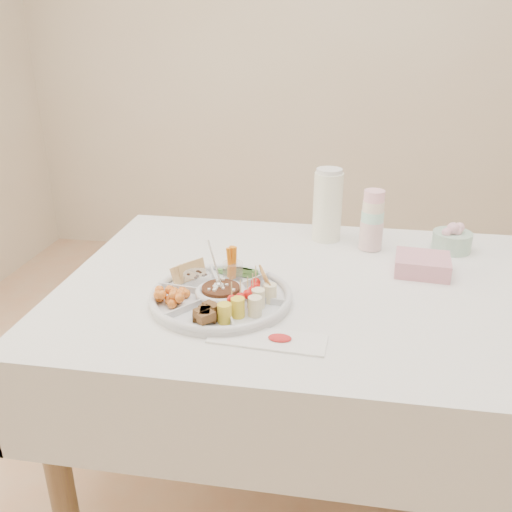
# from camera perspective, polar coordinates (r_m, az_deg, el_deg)

# --- Properties ---
(floor) EXTENTS (4.00, 4.00, 0.00)m
(floor) POSITION_cam_1_polar(r_m,az_deg,el_deg) (2.04, 6.07, -22.52)
(floor) COLOR tan
(floor) RESTS_ON ground
(wall_back) EXTENTS (4.00, 0.02, 2.70)m
(wall_back) POSITION_cam_1_polar(r_m,az_deg,el_deg) (3.43, 9.44, 21.23)
(wall_back) COLOR beige
(wall_back) RESTS_ON ground
(dining_table) EXTENTS (1.52, 1.02, 0.76)m
(dining_table) POSITION_cam_1_polar(r_m,az_deg,el_deg) (1.79, 6.59, -14.01)
(dining_table) COLOR white
(dining_table) RESTS_ON floor
(party_tray) EXTENTS (0.43, 0.43, 0.04)m
(party_tray) POSITION_cam_1_polar(r_m,az_deg,el_deg) (1.47, -3.71, -4.06)
(party_tray) COLOR silver
(party_tray) RESTS_ON dining_table
(bean_dip) EXTENTS (0.11, 0.11, 0.04)m
(bean_dip) POSITION_cam_1_polar(r_m,az_deg,el_deg) (1.47, -3.72, -3.80)
(bean_dip) COLOR #382315
(bean_dip) RESTS_ON party_tray
(tortillas) EXTENTS (0.11, 0.11, 0.06)m
(tortillas) POSITION_cam_1_polar(r_m,az_deg,el_deg) (1.49, 1.21, -2.80)
(tortillas) COLOR #B97951
(tortillas) RESTS_ON party_tray
(carrot_cucumber) EXTENTS (0.13, 0.13, 0.10)m
(carrot_cucumber) POSITION_cam_1_polar(r_m,az_deg,el_deg) (1.57, -2.12, -0.62)
(carrot_cucumber) COLOR orange
(carrot_cucumber) RESTS_ON party_tray
(pita_raisins) EXTENTS (0.12, 0.12, 0.06)m
(pita_raisins) POSITION_cam_1_polar(r_m,az_deg,el_deg) (1.56, -6.80, -1.74)
(pita_raisins) COLOR #B48E46
(pita_raisins) RESTS_ON party_tray
(cherries) EXTENTS (0.13, 0.13, 0.05)m
(cherries) POSITION_cam_1_polar(r_m,az_deg,el_deg) (1.45, -8.79, -4.09)
(cherries) COLOR orange
(cherries) RESTS_ON party_tray
(granola_chunks) EXTENTS (0.12, 0.12, 0.05)m
(granola_chunks) POSITION_cam_1_polar(r_m,az_deg,el_deg) (1.36, -5.62, -5.95)
(granola_chunks) COLOR brown
(granola_chunks) RESTS_ON party_tray
(banana_tomato) EXTENTS (0.13, 0.13, 0.09)m
(banana_tomato) POSITION_cam_1_polar(r_m,az_deg,el_deg) (1.37, -0.25, -4.53)
(banana_tomato) COLOR #D5CE6C
(banana_tomato) RESTS_ON party_tray
(cup_stack) EXTENTS (0.08, 0.08, 0.21)m
(cup_stack) POSITION_cam_1_polar(r_m,az_deg,el_deg) (1.83, 12.14, 3.82)
(cup_stack) COLOR silver
(cup_stack) RESTS_ON dining_table
(thermos) EXTENTS (0.10, 0.10, 0.26)m
(thermos) POSITION_cam_1_polar(r_m,az_deg,el_deg) (1.88, 7.55, 5.44)
(thermos) COLOR white
(thermos) RESTS_ON dining_table
(flower_bowl) EXTENTS (0.13, 0.13, 0.10)m
(flower_bowl) POSITION_cam_1_polar(r_m,az_deg,el_deg) (1.91, 19.97, 1.91)
(flower_bowl) COLOR #A2C0B1
(flower_bowl) RESTS_ON dining_table
(napkin_stack) EXTENTS (0.17, 0.15, 0.05)m
(napkin_stack) POSITION_cam_1_polar(r_m,az_deg,el_deg) (1.71, 17.10, -0.87)
(napkin_stack) COLOR pink
(napkin_stack) RESTS_ON dining_table
(placemat) EXTENTS (0.29, 0.11, 0.01)m
(placemat) POSITION_cam_1_polar(r_m,az_deg,el_deg) (1.31, 1.21, -8.73)
(placemat) COLOR silver
(placemat) RESTS_ON dining_table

